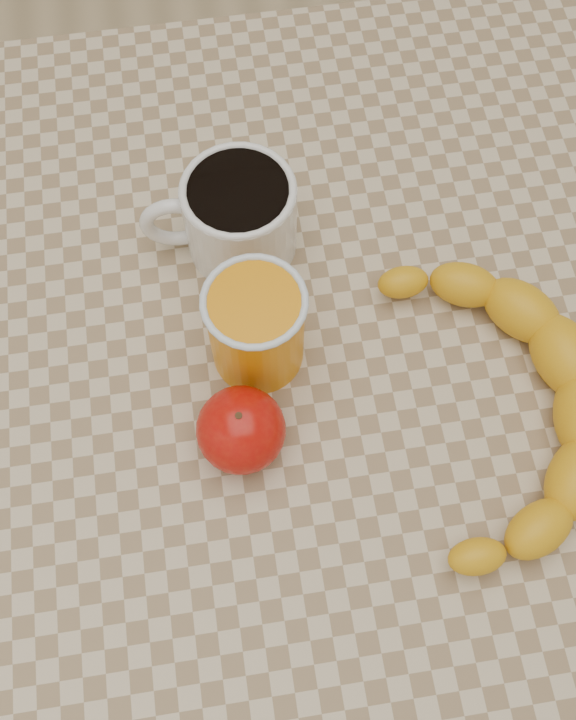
{
  "coord_description": "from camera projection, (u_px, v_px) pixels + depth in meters",
  "views": [
    {
      "loc": [
        -0.04,
        -0.26,
        1.36
      ],
      "look_at": [
        0.0,
        0.0,
        0.77
      ],
      "focal_mm": 40.0,
      "sensor_mm": 36.0,
      "label": 1
    }
  ],
  "objects": [
    {
      "name": "table",
      "position": [
        288.0,
        406.0,
        0.74
      ],
      "size": [
        0.8,
        0.8,
        0.75
      ],
      "color": "tan",
      "rests_on": "ground"
    },
    {
      "name": "ground",
      "position": [
        288.0,
        545.0,
        1.35
      ],
      "size": [
        3.0,
        3.0,
        0.0
      ],
      "primitive_type": "plane",
      "color": "tan",
      "rests_on": "ground"
    },
    {
      "name": "coffee_mug",
      "position": [
        237.0,
        215.0,
        0.67
      ],
      "size": [
        0.14,
        0.1,
        0.08
      ],
      "color": "silver",
      "rests_on": "table"
    },
    {
      "name": "orange_juice_glass",
      "position": [
        256.0,
        327.0,
        0.62
      ],
      "size": [
        0.08,
        0.08,
        0.09
      ],
      "color": "orange",
      "rests_on": "table"
    },
    {
      "name": "banana",
      "position": [
        500.0,
        406.0,
        0.62
      ],
      "size": [
        0.31,
        0.37,
        0.05
      ],
      "primitive_type": null,
      "rotation": [
        0.0,
        0.0,
        -0.15
      ],
      "color": "gold",
      "rests_on": "table"
    },
    {
      "name": "apple",
      "position": [
        241.0,
        430.0,
        0.61
      ],
      "size": [
        0.09,
        0.09,
        0.06
      ],
      "color": "#A40705",
      "rests_on": "table"
    }
  ]
}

